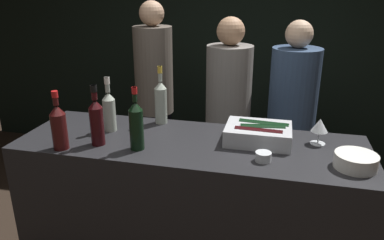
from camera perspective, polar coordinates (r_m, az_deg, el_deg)
wall_back_chalkboard at (r=4.12m, az=7.14°, el=12.77°), size 6.40×0.06×2.80m
bar_counter at (r=2.39m, az=-0.19°, el=-15.14°), size 1.98×0.66×1.07m
ice_bin_with_bottles at (r=2.14m, az=10.19°, el=-1.94°), size 0.36×0.27×0.11m
bowl_white at (r=1.99m, az=23.70°, el=-5.69°), size 0.20×0.20×0.07m
wine_glass at (r=2.18m, az=18.89°, el=-0.88°), size 0.09×0.09×0.15m
candle_votive at (r=1.93m, az=10.81°, el=-5.50°), size 0.08×0.08×0.05m
red_wine_bottle_black_foil at (r=2.11m, az=-14.35°, el=-0.00°), size 0.08×0.08×0.34m
white_wine_bottle at (r=2.30m, az=-12.51°, el=1.57°), size 0.08×0.08×0.33m
red_wine_bottle_tall at (r=2.12m, az=-19.64°, el=-0.81°), size 0.08×0.08×0.32m
red_wine_bottle_burgundy at (r=2.01m, az=-8.49°, el=-0.64°), size 0.08×0.08×0.35m
rose_wine_bottle at (r=2.38m, az=-4.78°, el=2.94°), size 0.08×0.08×0.37m
person_in_hoodie at (r=3.35m, az=-5.75°, el=4.28°), size 0.34×0.34×1.79m
person_blond_tee at (r=3.15m, az=14.93°, el=0.93°), size 0.39×0.39×1.66m
person_grey_polo at (r=2.99m, az=5.49°, el=0.99°), size 0.35×0.35×1.69m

